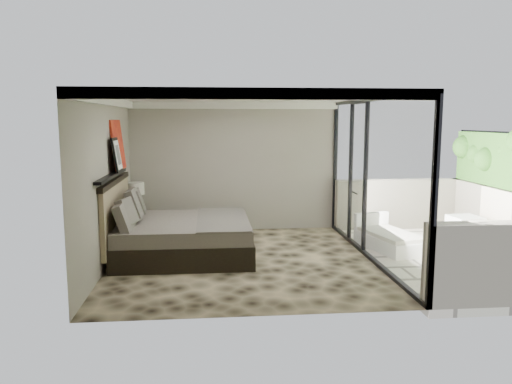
{
  "coord_description": "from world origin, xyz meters",
  "views": [
    {
      "loc": [
        -0.55,
        -8.39,
        2.42
      ],
      "look_at": [
        0.28,
        0.4,
        1.15
      ],
      "focal_mm": 35.0,
      "sensor_mm": 36.0,
      "label": 1
    }
  ],
  "objects": [
    {
      "name": "bed",
      "position": [
        -1.12,
        0.44,
        0.39
      ],
      "size": [
        2.41,
        2.33,
        1.34
      ],
      "color": "black",
      "rests_on": "floor"
    },
    {
      "name": "table_lamp",
      "position": [
        -2.05,
        1.81,
        0.93
      ],
      "size": [
        0.35,
        0.35,
        0.65
      ],
      "color": "black",
      "rests_on": "nightstand"
    },
    {
      "name": "framed_print",
      "position": [
        -2.14,
        0.43,
        1.82
      ],
      "size": [
        0.11,
        0.5,
        0.6
      ],
      "primitive_type": "cube",
      "rotation": [
        0.0,
        -0.14,
        0.0
      ],
      "color": "black",
      "rests_on": "picture_ledge"
    },
    {
      "name": "terrace_slab",
      "position": [
        3.75,
        0.0,
        -0.06
      ],
      "size": [
        3.0,
        5.0,
        0.12
      ],
      "primitive_type": "cube",
      "color": "beige",
      "rests_on": "ground"
    },
    {
      "name": "ceiling",
      "position": [
        0.0,
        0.0,
        2.79
      ],
      "size": [
        4.5,
        5.0,
        0.02
      ],
      "primitive_type": "cube",
      "color": "silver",
      "rests_on": "back_wall"
    },
    {
      "name": "picture_ledge",
      "position": [
        -2.18,
        0.1,
        1.5
      ],
      "size": [
        0.12,
        2.2,
        0.05
      ],
      "primitive_type": "cube",
      "color": "black",
      "rests_on": "left_wall"
    },
    {
      "name": "left_wall",
      "position": [
        -2.24,
        0.0,
        1.4
      ],
      "size": [
        0.02,
        5.0,
        2.8
      ],
      "primitive_type": "cube",
      "color": "gray",
      "rests_on": "floor"
    },
    {
      "name": "nightstand",
      "position": [
        -2.0,
        1.85,
        0.27
      ],
      "size": [
        0.59,
        0.59,
        0.55
      ],
      "primitive_type": "cube",
      "rotation": [
        0.0,
        0.0,
        0.08
      ],
      "color": "black",
      "rests_on": "floor"
    },
    {
      "name": "floor",
      "position": [
        0.0,
        0.0,
        0.0
      ],
      "size": [
        5.0,
        5.0,
        0.0
      ],
      "primitive_type": "plane",
      "color": "black",
      "rests_on": "ground"
    },
    {
      "name": "abstract_canvas",
      "position": [
        -2.19,
        0.86,
        1.97
      ],
      "size": [
        0.13,
        0.9,
        0.9
      ],
      "primitive_type": "cube",
      "rotation": [
        0.0,
        -0.1,
        0.0
      ],
      "color": "#B51A0F",
      "rests_on": "picture_ledge"
    },
    {
      "name": "lounger",
      "position": [
        2.83,
        0.57,
        0.18
      ],
      "size": [
        1.05,
        1.6,
        0.58
      ],
      "rotation": [
        0.0,
        0.0,
        0.23
      ],
      "color": "white",
      "rests_on": "terrace_slab"
    },
    {
      "name": "glass_wall",
      "position": [
        2.25,
        0.0,
        1.4
      ],
      "size": [
        0.08,
        5.0,
        2.8
      ],
      "primitive_type": "cube",
      "color": "white",
      "rests_on": "floor"
    },
    {
      "name": "ottoman",
      "position": [
        4.45,
        0.78,
        0.28
      ],
      "size": [
        0.61,
        0.61,
        0.55
      ],
      "primitive_type": "cube",
      "rotation": [
        0.0,
        0.0,
        0.12
      ],
      "color": "white",
      "rests_on": "terrace_slab"
    },
    {
      "name": "back_wall",
      "position": [
        0.0,
        2.49,
        1.4
      ],
      "size": [
        4.5,
        0.02,
        2.8
      ],
      "primitive_type": "cube",
      "color": "gray",
      "rests_on": "floor"
    }
  ]
}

